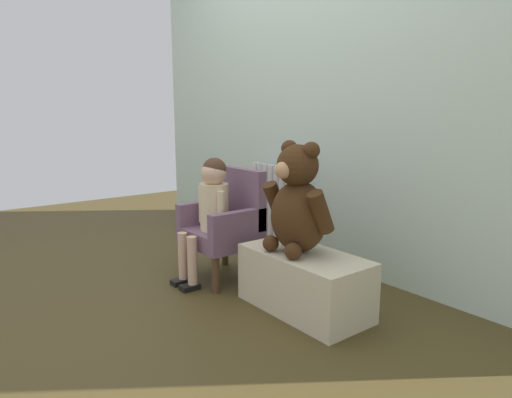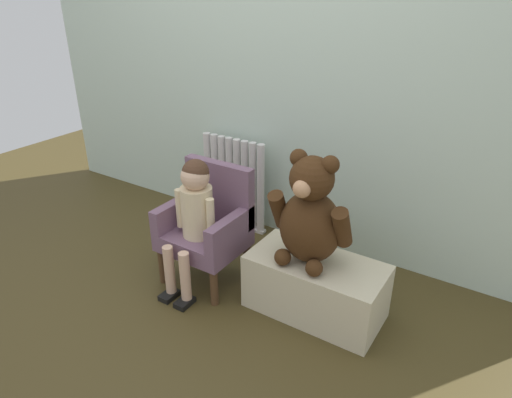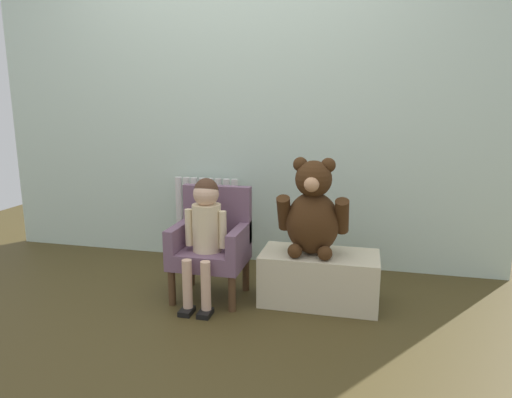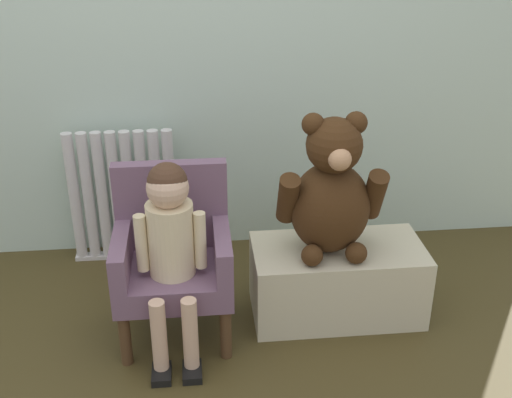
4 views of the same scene
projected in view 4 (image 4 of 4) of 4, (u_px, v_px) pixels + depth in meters
radiator at (123, 197)px, 2.95m from camera, size 0.50×0.05×0.63m
child_armchair at (173, 254)px, 2.44m from camera, size 0.43×0.37×0.67m
child_figure at (170, 234)px, 2.28m from camera, size 0.25×0.35×0.75m
low_bench at (337, 280)px, 2.62m from camera, size 0.69×0.35×0.31m
large_teddy_bear at (331, 193)px, 2.43m from camera, size 0.41×0.29×0.56m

